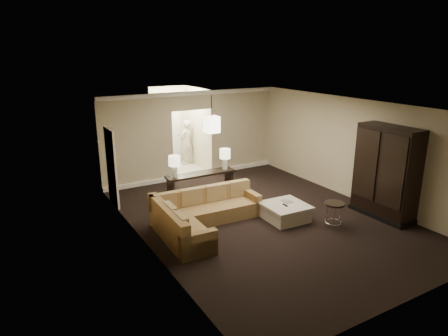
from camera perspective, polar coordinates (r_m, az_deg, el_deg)
ground at (r=10.09m, az=5.70°, el=-7.18°), size 8.00×8.00×0.00m
wall_back at (r=12.96m, az=-4.50°, el=4.74°), size 6.00×0.04×2.80m
wall_front at (r=6.99m, az=25.66°, el=-7.49°), size 6.00×0.04×2.80m
wall_left at (r=8.28m, az=-11.15°, el=-2.43°), size 0.04×8.00×2.80m
wall_right at (r=11.59m, az=18.06°, el=2.53°), size 0.04×8.00×2.80m
ceiling at (r=9.33m, az=6.19°, el=8.76°), size 6.00×8.00×0.02m
crown_molding at (r=12.71m, az=-4.54°, el=10.57°), size 6.00×0.10×0.12m
baseboard at (r=13.26m, az=-4.28°, el=-0.98°), size 6.00×0.10×0.12m
side_door at (r=10.97m, az=-15.77°, el=0.06°), size 0.05×0.90×2.10m
foyer at (r=14.18m, az=-6.87°, el=5.29°), size 1.44×2.02×2.80m
sectional_sofa at (r=9.45m, az=-3.42°, el=-6.72°), size 2.76×2.17×0.80m
coffee_table at (r=10.01m, az=8.75°, el=-6.21°), size 1.06×1.06×0.43m
console_table at (r=11.16m, az=-3.32°, el=-2.22°), size 2.00×0.49×0.77m
armoire at (r=10.61m, az=22.15°, el=-0.83°), size 0.69×1.60×2.30m
drink_table at (r=9.81m, az=15.46°, el=-5.74°), size 0.48×0.48×0.60m
table_lamp_left at (r=10.66m, az=-7.10°, el=0.72°), size 0.31×0.31×0.59m
table_lamp_right at (r=11.30m, az=0.14°, el=1.77°), size 0.31×0.31×0.59m
pendant_light at (r=11.72m, az=-1.78°, el=6.26°), size 0.38×0.38×1.09m
person at (r=14.54m, az=-5.36°, el=4.00°), size 0.76×0.63×1.80m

